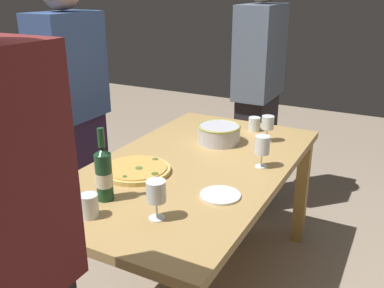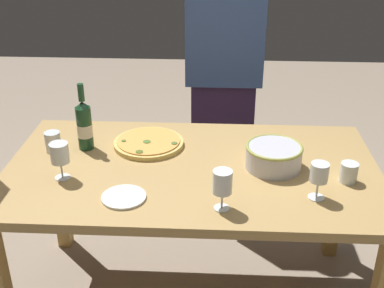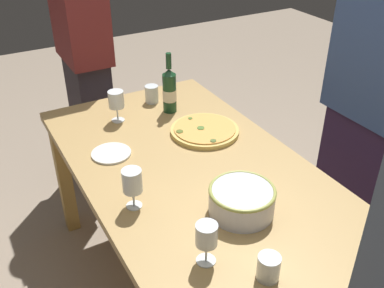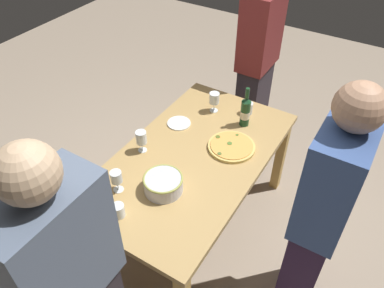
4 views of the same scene
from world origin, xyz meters
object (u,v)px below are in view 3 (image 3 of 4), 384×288
Objects in this scene: wine_glass_near_pizza at (206,237)px; person_host at (372,110)px; serving_bowl at (242,200)px; wine_glass_far_left at (116,100)px; cup_ceramic at (152,94)px; dining_table at (192,183)px; person_guest_left at (84,54)px; wine_bottle at (169,90)px; wine_glass_by_bottle at (132,182)px; side_plate at (111,153)px; pizza at (205,130)px; cup_amber at (269,267)px.

person_host reaches higher than wine_glass_near_pizza.
wine_glass_far_left is at bearing -171.09° from serving_bowl.
dining_table is at bearing -9.74° from cup_ceramic.
wine_glass_far_left is 0.09× the size of person_guest_left.
wine_bottle is 1.95× the size of wine_glass_by_bottle.
wine_glass_by_bottle is (-0.22, -0.33, 0.06)m from serving_bowl.
wine_glass_by_bottle is 0.92× the size of side_plate.
person_guest_left is at bearing 174.95° from wine_glass_near_pizza.
person_guest_left is at bearing -176.84° from serving_bowl.
person_guest_left is at bearing -162.51° from wine_bottle.
person_host is at bearing 63.72° from pizza.
dining_table is 19.22× the size of cup_amber.
wine_glass_far_left is (-0.87, -0.14, 0.06)m from serving_bowl.
wine_glass_near_pizza is 0.86× the size of side_plate.
wine_bottle is at bearing 82.97° from wine_glass_far_left.
wine_bottle reaches higher than cup_ceramic.
serving_bowl is at bearing 24.92° from side_plate.
wine_bottle reaches higher than dining_table.
pizza is 1.34× the size of serving_bowl.
cup_ceramic is (-0.76, 0.42, -0.06)m from wine_glass_by_bottle.
wine_glass_near_pizza is (0.14, -0.23, 0.05)m from serving_bowl.
person_guest_left reaches higher than wine_glass_near_pizza.
wine_glass_near_pizza is at bearing -30.29° from pizza.
cup_amber is at bearing 1.62° from wine_glass_far_left.
serving_bowl reaches higher than cup_amber.
wine_glass_near_pizza is 1.61× the size of cup_ceramic.
person_guest_left is at bearing 179.41° from cup_amber.
wine_glass_by_bottle is 1.21m from person_host.
cup_ceramic is at bearing 114.55° from wine_glass_far_left.
wine_glass_by_bottle is at bearing -16.15° from wine_glass_far_left.
dining_table is 10.03× the size of wine_glass_by_bottle.
serving_bowl is 0.14× the size of person_guest_left.
pizza is at bearing 138.55° from dining_table.
pizza is 0.19× the size of person_host.
person_host is at bearing 103.36° from serving_bowl.
wine_glass_far_left is 0.91× the size of side_plate.
person_guest_left is (-0.67, 0.05, 0.01)m from wine_glass_far_left.
cup_amber is 1.11m from person_host.
dining_table is 0.94× the size of person_guest_left.
wine_bottle reaches higher than wine_glass_far_left.
person_guest_left is (-1.68, 0.15, 0.02)m from wine_glass_near_pizza.
serving_bowl is at bearing -5.74° from cup_ceramic.
wine_bottle is (-0.49, 0.15, 0.21)m from dining_table.
wine_bottle reaches higher than wine_glass_by_bottle.
wine_bottle reaches higher than cup_amber.
side_plate is at bearing -15.03° from person_guest_left.
cup_ceramic is at bearing 174.26° from serving_bowl.
wine_glass_near_pizza is 1.69m from person_guest_left.
cup_ceramic reaches higher than dining_table.
person_host is (0.14, 0.89, 0.19)m from dining_table.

